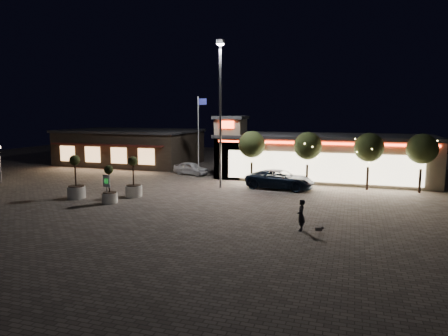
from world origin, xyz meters
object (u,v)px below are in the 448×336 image
(white_sedan, at_px, (191,168))
(planter_left, at_px, (76,185))
(pickup_truck, at_px, (280,179))
(planter_mid, at_px, (109,191))
(pedestrian, at_px, (301,215))
(valet_sign, at_px, (107,183))

(white_sedan, relative_size, planter_left, 1.18)
(white_sedan, bearing_deg, pickup_truck, -99.24)
(white_sedan, xyz_separation_m, planter_mid, (-0.50, -13.92, 0.18))
(planter_left, relative_size, planter_mid, 1.20)
(planter_mid, bearing_deg, white_sedan, 87.95)
(pedestrian, xyz_separation_m, planter_left, (-17.26, 3.16, 0.15))
(pickup_truck, height_order, planter_mid, planter_mid)
(pickup_truck, distance_m, pedestrian, 12.22)
(white_sedan, bearing_deg, planter_left, 179.78)
(white_sedan, distance_m, pedestrian, 21.30)
(pickup_truck, bearing_deg, white_sedan, 69.77)
(pedestrian, distance_m, planter_left, 17.55)
(planter_left, height_order, valet_sign, planter_left)
(pickup_truck, height_order, valet_sign, valet_sign)
(planter_left, distance_m, valet_sign, 3.28)
(pedestrian, bearing_deg, planter_mid, -104.09)
(planter_mid, xyz_separation_m, valet_sign, (-0.14, -0.12, 0.59))
(pickup_truck, xyz_separation_m, planter_left, (-13.99, -8.61, 0.22))
(planter_left, xyz_separation_m, valet_sign, (3.18, -0.69, 0.42))
(pickup_truck, distance_m, valet_sign, 14.28)
(white_sedan, distance_m, valet_sign, 14.08)
(pedestrian, bearing_deg, planter_left, -103.95)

